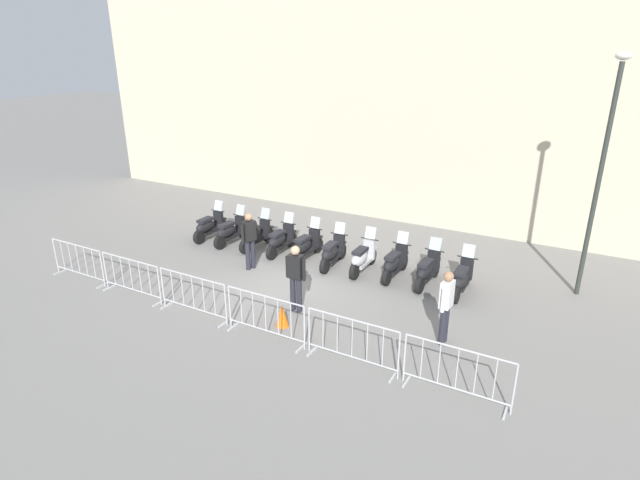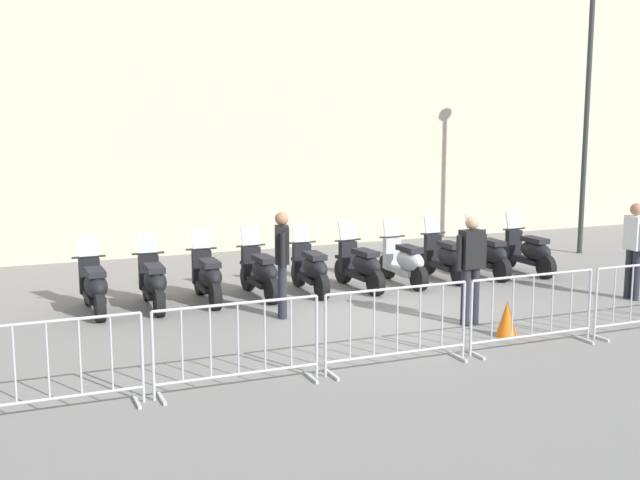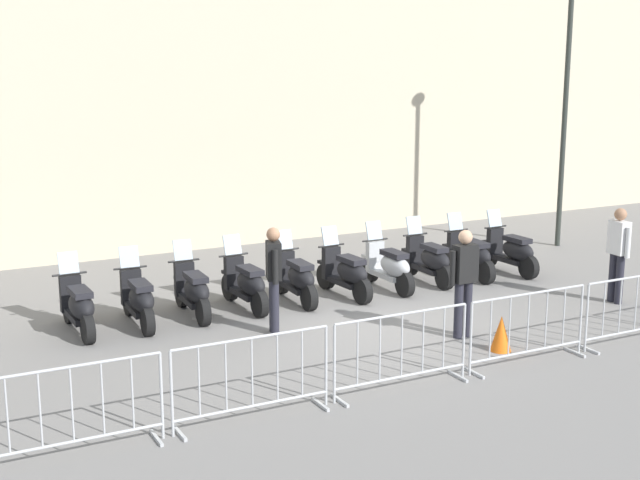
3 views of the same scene
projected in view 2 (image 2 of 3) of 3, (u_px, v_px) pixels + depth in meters
The scene contains 20 objects.
ground_plane at pixel (379, 313), 12.96m from camera, with size 120.00×120.00×0.00m, color slate.
motorcycle_0 at pixel (94, 287), 12.84m from camera, with size 0.66×1.72×1.24m.
motorcycle_1 at pixel (153, 283), 13.17m from camera, with size 0.72×1.70×1.24m.
motorcycle_2 at pixel (208, 277), 13.62m from camera, with size 0.72×1.70×1.24m.
motorcycle_3 at pixel (261, 273), 14.00m from camera, with size 0.64×1.72×1.24m.
motorcycle_4 at pixel (311, 269), 14.34m from camera, with size 0.71×1.71×1.24m.
motorcycle_5 at pixel (361, 266), 14.64m from camera, with size 0.61×1.72×1.24m.
motorcycle_6 at pixel (405, 262), 15.06m from camera, with size 0.67×1.72×1.24m.
motorcycle_7 at pixel (446, 258), 15.50m from camera, with size 0.70×1.71×1.24m.
motorcycle_8 at pixel (487, 255), 15.84m from camera, with size 0.72×1.71×1.24m.
motorcycle_9 at pixel (529, 252), 16.14m from camera, with size 0.66×1.72×1.24m.
barrier_segment_0 at pixel (48, 369), 8.46m from camera, with size 2.02×0.82×1.07m.
barrier_segment_1 at pixel (238, 347), 9.29m from camera, with size 2.02×0.82×1.07m.
barrier_segment_2 at pixel (397, 328), 10.11m from camera, with size 2.02×0.82×1.07m.
barrier_segment_3 at pixel (532, 312), 10.93m from camera, with size 2.02×0.82×1.07m.
street_lamp at pixel (588, 98), 18.12m from camera, with size 0.36×0.36×6.11m.
officer_near_row_end at pixel (471, 263), 12.13m from camera, with size 0.54×0.28×1.73m.
officer_mid_plaza at pixel (634, 245), 13.82m from camera, with size 0.31×0.53×1.73m.
officer_by_barriers at pixel (282, 258), 12.56m from camera, with size 0.37×0.49×1.73m.
traffic_cone at pixel (507, 319), 11.55m from camera, with size 0.32×0.32×0.55m, color orange.
Camera 2 is at (-7.96, -9.83, 3.23)m, focal length 43.81 mm.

